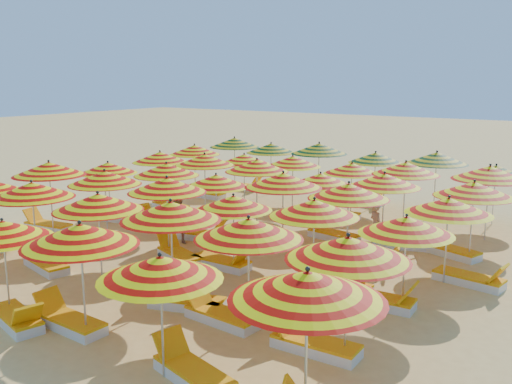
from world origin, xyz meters
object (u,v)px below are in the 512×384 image
umbrella_11 (348,248)px  umbrella_22 (349,191)px  umbrella_19 (166,170)px  lounger_1 (69,322)px  umbrella_7 (32,190)px  umbrella_9 (171,211)px  umbrella_27 (320,179)px  lounger_11 (222,262)px  umbrella_39 (376,158)px  lounger_17 (368,263)px  umbrella_40 (437,158)px  lounger_2 (192,373)px  lounger_24 (335,214)px  umbrella_20 (216,181)px  lounger_0 (17,319)px  umbrella_41 (496,171)px  umbrella_24 (160,157)px  umbrella_36 (235,143)px  umbrella_21 (283,180)px  lounger_22 (449,250)px  umbrella_23 (449,206)px  umbrella_28 (384,180)px  umbrella_26 (257,166)px  umbrella_35 (490,173)px  umbrella_17 (406,225)px  lounger_8 (313,344)px  umbrella_14 (167,185)px  umbrella_18 (108,168)px  umbrella_13 (105,178)px  umbrella_25 (205,160)px  umbrella_15 (233,203)px  lounger_13 (379,300)px  umbrella_5 (307,286)px  umbrella_29 (474,189)px  umbrella_12 (49,169)px  umbrella_4 (160,268)px  lounger_18 (470,279)px  lounger_25 (244,186)px  lounger_19 (170,206)px  umbrella_16 (314,208)px  umbrella_30 (195,150)px  umbrella_34 (406,168)px  lounger_9 (47,226)px  lounger_7 (220,315)px  lounger_15 (155,222)px  umbrella_31 (244,159)px  lounger_20 (333,235)px  lounger_14 (125,218)px  lounger_10 (179,255)px  lounger_26 (364,201)px  lounger_6 (185,301)px

umbrella_11 → umbrella_22: bearing=114.9°
umbrella_19 → lounger_1: umbrella_19 is taller
umbrella_7 → umbrella_19: size_ratio=1.05×
umbrella_9 → umbrella_27: umbrella_9 is taller
lounger_11 → umbrella_39: bearing=87.1°
lounger_17 → umbrella_40: bearing=76.2°
lounger_2 → lounger_24: bearing=-60.4°
umbrella_20 → lounger_0: bearing=-86.4°
umbrella_19 → umbrella_41: umbrella_19 is taller
umbrella_7 → lounger_1: (4.11, -2.15, -1.97)m
umbrella_24 → umbrella_36: 4.99m
umbrella_21 → lounger_22: 5.27m
umbrella_23 → umbrella_28: bearing=139.2°
umbrella_26 → umbrella_35: 7.58m
umbrella_22 → umbrella_41: bearing=71.5°
umbrella_17 → lounger_8: umbrella_17 is taller
umbrella_17 → umbrella_14: bearing=-179.6°
umbrella_18 → umbrella_27: size_ratio=0.92×
umbrella_24 → lounger_8: bearing=-34.1°
umbrella_13 → umbrella_25: umbrella_25 is taller
umbrella_15 → lounger_13: size_ratio=1.42×
lounger_8 → lounger_1: bearing=21.1°
umbrella_5 → lounger_22: (-0.55, 9.56, -2.02)m
umbrella_17 → lounger_17: 3.37m
umbrella_22 → umbrella_29: 3.56m
umbrella_12 → umbrella_13: size_ratio=0.95×
umbrella_4 → lounger_13: 5.69m
umbrella_22 → lounger_18: size_ratio=1.38×
lounger_17 → lounger_25: (-9.20, 7.13, 0.00)m
umbrella_17 → umbrella_40: (-2.21, 9.42, 0.22)m
umbrella_17 → umbrella_29: 4.45m
umbrella_5 → lounger_19: size_ratio=1.52×
umbrella_9 → umbrella_16: 3.41m
umbrella_30 → lounger_1: umbrella_30 is taller
umbrella_34 → lounger_9: (-10.03, -6.85, -1.97)m
umbrella_16 → lounger_7: bearing=-103.8°
umbrella_36 → lounger_7: size_ratio=1.40×
lounger_9 → lounger_15: (2.72, 2.40, 0.00)m
umbrella_31 → lounger_9: (-3.28, -7.01, -1.73)m
umbrella_25 → lounger_20: 5.85m
umbrella_26 → lounger_14: 5.16m
umbrella_24 → lounger_10: (5.06, -4.64, -1.89)m
umbrella_17 → lounger_26: bearing=118.2°
umbrella_36 → umbrella_28: bearing=-28.3°
umbrella_5 → lounger_25: (-11.28, 14.32, -2.02)m
umbrella_18 → lounger_8: 12.13m
lounger_6 → lounger_26: size_ratio=1.04×
umbrella_36 → lounger_7: bearing=-54.9°
umbrella_17 → umbrella_40: size_ratio=0.90×
umbrella_28 → umbrella_29: bearing=-0.1°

